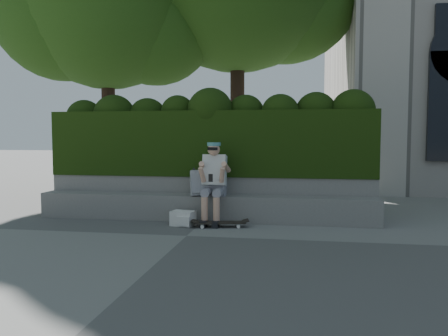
% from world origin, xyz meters
% --- Properties ---
extents(ground, '(80.00, 80.00, 0.00)m').
position_xyz_m(ground, '(0.00, 0.00, 0.00)').
color(ground, slate).
rests_on(ground, ground).
extents(bench_ledge, '(6.00, 0.45, 0.45)m').
position_xyz_m(bench_ledge, '(0.00, 1.25, 0.23)').
color(bench_ledge, gray).
rests_on(bench_ledge, ground).
extents(planter_wall, '(6.00, 0.50, 0.75)m').
position_xyz_m(planter_wall, '(0.00, 1.73, 0.38)').
color(planter_wall, gray).
rests_on(planter_wall, ground).
extents(hedge, '(6.00, 1.00, 1.20)m').
position_xyz_m(hedge, '(0.00, 1.95, 1.35)').
color(hedge, black).
rests_on(hedge, planter_wall).
extents(person, '(0.40, 0.76, 1.38)m').
position_xyz_m(person, '(0.21, 1.07, 0.75)').
color(person, gray).
rests_on(person, ground).
extents(skateboard, '(0.86, 0.38, 0.09)m').
position_xyz_m(skateboard, '(0.39, 0.70, 0.07)').
color(skateboard, black).
rests_on(skateboard, ground).
extents(backpack_plaid, '(0.34, 0.26, 0.44)m').
position_xyz_m(backpack_plaid, '(-0.06, 1.15, 0.67)').
color(backpack_plaid, '#BDBCC2').
rests_on(backpack_plaid, bench_ledge).
extents(backpack_ground, '(0.42, 0.33, 0.24)m').
position_xyz_m(backpack_ground, '(-0.25, 0.74, 0.12)').
color(backpack_ground, silver).
rests_on(backpack_ground, ground).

